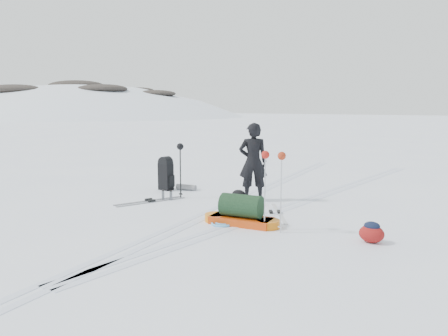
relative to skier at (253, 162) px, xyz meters
The scene contains 13 objects.
ground 1.56m from the skier, 100.25° to the right, with size 200.00×200.00×0.00m, color white.
ski_tracks 1.09m from the skier, 39.36° to the right, with size 3.38×17.97×0.01m.
skier is the anchor object (origin of this frame).
pulk_sled 2.38m from the skier, 68.02° to the right, with size 1.63×0.64×0.61m.
expedition_rucksack 2.69m from the skier, behind, with size 1.01×0.54×0.94m.
ski_poles_black 1.85m from the skier, 156.89° to the right, with size 0.18×0.18×1.41m.
ski_poles_silver 2.72m from the skier, 54.47° to the right, with size 0.49×0.16×1.52m.
touring_skis_grey 2.72m from the skier, 144.74° to the right, with size 0.98×1.76×0.07m.
touring_skis_white 1.71m from the skier, 42.15° to the right, with size 1.21×1.65×0.07m.
rope_coil 2.54m from the skier, 77.06° to the right, with size 0.57×0.57×0.05m.
small_daypack 3.93m from the skier, 30.12° to the right, with size 0.53×0.49×0.37m.
thermos_pair 2.31m from the skier, 148.95° to the right, with size 0.25×0.18×0.26m.
stuff_sack 0.94m from the skier, behind, with size 0.40×0.33×0.23m.
Camera 1 is at (5.17, -8.29, 2.37)m, focal length 35.00 mm.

